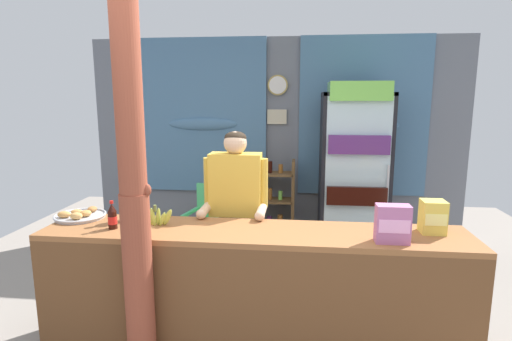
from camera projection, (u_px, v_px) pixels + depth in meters
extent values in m
plane|color=gray|center=(263.00, 303.00, 3.66)|extent=(7.28, 7.28, 0.00)
cube|color=slate|center=(276.00, 142.00, 5.13)|extent=(4.68, 0.12, 2.57)
cube|color=teal|center=(203.00, 116.00, 5.08)|extent=(1.61, 0.04, 1.92)
ellipsoid|color=teal|center=(203.00, 124.00, 5.08)|extent=(0.88, 0.10, 0.16)
cube|color=teal|center=(363.00, 117.00, 4.87)|extent=(1.55, 0.04, 1.92)
ellipsoid|color=teal|center=(363.00, 125.00, 4.87)|extent=(0.85, 0.10, 0.16)
cylinder|color=tan|center=(278.00, 85.00, 4.93)|extent=(0.25, 0.03, 0.25)
cylinder|color=white|center=(278.00, 85.00, 4.91)|extent=(0.21, 0.01, 0.21)
cube|color=beige|center=(277.00, 117.00, 5.00)|extent=(0.24, 0.02, 0.18)
cube|color=#935B33|center=(253.00, 233.00, 2.87)|extent=(3.04, 0.55, 0.04)
cube|color=brown|center=(249.00, 311.00, 2.70)|extent=(3.04, 0.04, 0.87)
cube|color=brown|center=(64.00, 282.00, 3.11)|extent=(0.08, 0.50, 0.87)
cube|color=brown|center=(465.00, 303.00, 2.79)|extent=(0.08, 0.50, 0.87)
cylinder|color=brown|center=(139.00, 286.00, 2.64)|extent=(0.19, 0.19, 1.25)
cylinder|color=brown|center=(128.00, 92.00, 2.41)|extent=(0.17, 0.17, 1.25)
ellipsoid|color=brown|center=(147.00, 190.00, 2.51)|extent=(0.06, 0.05, 0.08)
cube|color=black|center=(350.00, 173.00, 4.83)|extent=(0.75, 0.04, 1.90)
cube|color=black|center=(322.00, 177.00, 4.61)|extent=(0.04, 0.58, 1.90)
cube|color=black|center=(386.00, 178.00, 4.53)|extent=(0.04, 0.58, 1.90)
cube|color=black|center=(357.00, 94.00, 4.40)|extent=(0.75, 0.58, 0.04)
cube|color=black|center=(350.00, 253.00, 4.73)|extent=(0.75, 0.58, 0.08)
cube|color=silver|center=(357.00, 178.00, 4.29)|extent=(0.69, 0.02, 1.74)
cylinder|color=#B7B7BC|center=(388.00, 184.00, 4.23)|extent=(0.02, 0.02, 0.40)
cube|color=silver|center=(352.00, 199.00, 4.61)|extent=(0.67, 0.50, 0.02)
cube|color=black|center=(354.00, 192.00, 4.48)|extent=(0.63, 0.46, 0.20)
cube|color=silver|center=(354.00, 151.00, 4.52)|extent=(0.67, 0.50, 0.02)
cube|color=#56286B|center=(356.00, 143.00, 4.38)|extent=(0.63, 0.46, 0.20)
cube|color=silver|center=(357.00, 102.00, 4.42)|extent=(0.67, 0.50, 0.02)
cube|color=#75C64C|center=(359.00, 91.00, 4.29)|extent=(0.63, 0.46, 0.20)
cube|color=brown|center=(257.00, 204.00, 4.95)|extent=(0.04, 0.28, 1.10)
cube|color=brown|center=(293.00, 205.00, 4.90)|extent=(0.04, 0.28, 1.10)
cube|color=brown|center=(275.00, 174.00, 4.86)|extent=(0.44, 0.28, 0.02)
cylinder|color=black|center=(270.00, 167.00, 4.85)|extent=(0.07, 0.07, 0.14)
cylinder|color=brown|center=(281.00, 169.00, 4.84)|extent=(0.05, 0.05, 0.11)
cube|color=brown|center=(275.00, 200.00, 4.92)|extent=(0.44, 0.28, 0.02)
cylinder|color=brown|center=(270.00, 194.00, 4.91)|extent=(0.06, 0.06, 0.14)
cylinder|color=#75C64C|center=(280.00, 195.00, 4.90)|extent=(0.05, 0.05, 0.11)
cube|color=brown|center=(275.00, 226.00, 4.98)|extent=(0.44, 0.28, 0.02)
cylinder|color=#56286B|center=(269.00, 221.00, 4.97)|extent=(0.06, 0.06, 0.11)
cylinder|color=brown|center=(280.00, 220.00, 4.95)|extent=(0.07, 0.07, 0.14)
cube|color=#4CC675|center=(207.00, 224.00, 4.53)|extent=(0.52, 0.52, 0.04)
cube|color=#4CC675|center=(214.00, 201.00, 4.68)|extent=(0.42, 0.13, 0.40)
cylinder|color=#4CC675|center=(184.00, 246.00, 4.46)|extent=(0.04, 0.04, 0.44)
cylinder|color=#4CC675|center=(215.00, 251.00, 4.34)|extent=(0.04, 0.04, 0.44)
cylinder|color=#4CC675|center=(200.00, 236.00, 4.81)|extent=(0.04, 0.04, 0.44)
cylinder|color=#4CC675|center=(229.00, 239.00, 4.69)|extent=(0.04, 0.04, 0.44)
cube|color=#4CC675|center=(191.00, 212.00, 4.57)|extent=(0.12, 0.40, 0.03)
cube|color=#4CC675|center=(223.00, 216.00, 4.45)|extent=(0.12, 0.40, 0.03)
cylinder|color=#28282D|center=(226.00, 263.00, 3.47)|extent=(0.11, 0.11, 0.88)
cylinder|color=#28282D|center=(247.00, 264.00, 3.45)|extent=(0.11, 0.11, 0.88)
cube|color=gold|center=(236.00, 184.00, 3.33)|extent=(0.42, 0.20, 0.52)
sphere|color=#DBB28E|center=(235.00, 143.00, 3.27)|extent=(0.19, 0.19, 0.19)
ellipsoid|color=#2D2319|center=(235.00, 138.00, 3.28)|extent=(0.18, 0.18, 0.10)
cylinder|color=gold|center=(209.00, 182.00, 3.36)|extent=(0.08, 0.08, 0.40)
cylinder|color=#DBB28E|center=(205.00, 210.00, 3.25)|extent=(0.07, 0.26, 0.07)
sphere|color=#DBB28E|center=(201.00, 214.00, 3.12)|extent=(0.08, 0.08, 0.08)
cylinder|color=gold|center=(263.00, 183.00, 3.31)|extent=(0.08, 0.08, 0.40)
cylinder|color=#DBB28E|center=(261.00, 211.00, 3.20)|extent=(0.07, 0.26, 0.07)
sphere|color=#DBB28E|center=(260.00, 216.00, 3.07)|extent=(0.08, 0.08, 0.08)
cylinder|color=silver|center=(126.00, 209.00, 3.07)|extent=(0.10, 0.10, 0.18)
cone|color=silver|center=(125.00, 192.00, 3.05)|extent=(0.10, 0.10, 0.08)
cylinder|color=blue|center=(124.00, 185.00, 3.04)|extent=(0.04, 0.04, 0.03)
cylinder|color=blue|center=(126.00, 209.00, 3.07)|extent=(0.10, 0.10, 0.08)
cylinder|color=black|center=(113.00, 220.00, 2.89)|extent=(0.06, 0.06, 0.13)
cone|color=black|center=(112.00, 207.00, 2.87)|extent=(0.06, 0.06, 0.06)
cylinder|color=red|center=(111.00, 202.00, 2.87)|extent=(0.03, 0.03, 0.02)
cylinder|color=red|center=(113.00, 220.00, 2.89)|extent=(0.06, 0.06, 0.06)
cube|color=#B76699|center=(393.00, 224.00, 2.60)|extent=(0.22, 0.11, 0.25)
cube|color=#F7A5D8|center=(395.00, 227.00, 2.55)|extent=(0.19, 0.00, 0.09)
cube|color=#EAD14C|center=(433.00, 217.00, 2.79)|extent=(0.16, 0.15, 0.23)
cube|color=#FFFF8C|center=(436.00, 220.00, 2.72)|extent=(0.14, 0.00, 0.08)
cylinder|color=#BCBCC1|center=(80.00, 217.00, 3.16)|extent=(0.37, 0.37, 0.02)
torus|color=#BCBCC1|center=(80.00, 215.00, 3.16)|extent=(0.39, 0.39, 0.02)
ellipsoid|color=#C68947|center=(86.00, 213.00, 3.14)|extent=(0.09, 0.09, 0.05)
ellipsoid|color=#B2753D|center=(92.00, 209.00, 3.26)|extent=(0.07, 0.09, 0.05)
ellipsoid|color=#C68947|center=(77.00, 212.00, 3.19)|extent=(0.09, 0.07, 0.04)
ellipsoid|color=#C68947|center=(64.00, 214.00, 3.11)|extent=(0.10, 0.07, 0.05)
ellipsoid|color=tan|center=(76.00, 216.00, 3.06)|extent=(0.10, 0.07, 0.05)
ellipsoid|color=#B7C647|center=(144.00, 218.00, 2.98)|extent=(0.09, 0.04, 0.12)
ellipsoid|color=#B7C647|center=(149.00, 216.00, 2.98)|extent=(0.08, 0.03, 0.15)
ellipsoid|color=#B7C647|center=(153.00, 217.00, 2.96)|extent=(0.06, 0.03, 0.15)
ellipsoid|color=#B7C647|center=(158.00, 217.00, 2.97)|extent=(0.04, 0.03, 0.14)
ellipsoid|color=#B7C647|center=(162.00, 219.00, 2.96)|extent=(0.07, 0.03, 0.12)
ellipsoid|color=#B7C647|center=(167.00, 217.00, 2.96)|extent=(0.10, 0.04, 0.14)
cylinder|color=olive|center=(155.00, 208.00, 2.95)|extent=(0.02, 0.02, 0.05)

